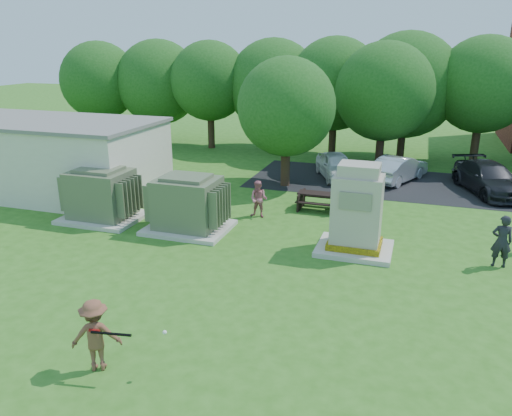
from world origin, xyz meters
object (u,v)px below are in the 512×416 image
(transformer_left, at_px, (101,196))
(car_white, at_px, (336,165))
(person_by_generator, at_px, (502,241))
(batter, at_px, (96,335))
(car_silver_a, at_px, (398,169))
(picnic_table, at_px, (318,199))
(generator_cabinet, at_px, (357,214))
(car_dark, at_px, (489,178))
(person_at_picnic, at_px, (259,199))
(transformer_right, at_px, (188,205))

(transformer_left, relative_size, car_white, 0.79)
(person_by_generator, bearing_deg, batter, 39.33)
(batter, bearing_deg, car_silver_a, -131.65)
(picnic_table, height_order, car_white, car_white)
(generator_cabinet, bearing_deg, car_dark, 60.84)
(person_at_picnic, xyz_separation_m, car_dark, (9.00, 6.58, -0.06))
(transformer_left, xyz_separation_m, person_by_generator, (14.23, 0.13, -0.13))
(transformer_right, distance_m, person_at_picnic, 2.97)
(batter, relative_size, person_by_generator, 0.96)
(car_white, xyz_separation_m, car_silver_a, (3.06, 0.33, -0.00))
(person_at_picnic, bearing_deg, car_dark, 39.25)
(generator_cabinet, relative_size, car_silver_a, 0.76)
(transformer_left, bearing_deg, car_white, 50.38)
(transformer_left, xyz_separation_m, batter, (5.50, -8.15, -0.17))
(batter, distance_m, car_dark, 19.24)
(person_by_generator, height_order, car_silver_a, person_by_generator)
(generator_cabinet, relative_size, picnic_table, 1.76)
(batter, bearing_deg, picnic_table, -126.21)
(transformer_right, height_order, picnic_table, transformer_right)
(person_at_picnic, height_order, car_dark, person_at_picnic)
(picnic_table, xyz_separation_m, car_white, (-0.19, 5.37, 0.19))
(transformer_right, bearing_deg, transformer_left, 180.00)
(picnic_table, relative_size, batter, 1.06)
(person_at_picnic, bearing_deg, picnic_table, 41.79)
(generator_cabinet, xyz_separation_m, person_by_generator, (4.41, 0.19, -0.47))
(transformer_left, height_order, car_silver_a, transformer_left)
(car_white, bearing_deg, batter, -121.11)
(transformer_right, relative_size, picnic_table, 1.77)
(transformer_right, distance_m, batter, 8.35)
(car_silver_a, xyz_separation_m, car_dark, (4.06, -0.78, 0.04))
(person_by_generator, bearing_deg, generator_cabinet, -1.66)
(transformer_left, height_order, person_at_picnic, transformer_left)
(transformer_right, bearing_deg, person_at_picnic, 46.77)
(person_at_picnic, relative_size, car_dark, 0.31)
(picnic_table, xyz_separation_m, batter, (-2.30, -11.96, 0.35))
(transformer_right, distance_m, person_by_generator, 10.53)
(batter, bearing_deg, car_white, -122.26)
(generator_cabinet, distance_m, car_dark, 10.10)
(person_by_generator, xyz_separation_m, car_dark, (0.50, 8.61, -0.15))
(person_at_picnic, distance_m, car_silver_a, 8.86)
(transformer_right, xyz_separation_m, car_dark, (11.03, 8.74, -0.28))
(batter, height_order, person_at_picnic, batter)
(transformer_right, bearing_deg, picnic_table, 42.96)
(car_white, height_order, car_dark, car_dark)
(person_at_picnic, bearing_deg, person_by_generator, -10.38)
(car_white, bearing_deg, picnic_table, -112.13)
(transformer_right, bearing_deg, person_by_generator, 0.68)
(person_by_generator, relative_size, car_silver_a, 0.43)
(transformer_right, distance_m, generator_cabinet, 6.13)
(person_at_picnic, relative_size, car_silver_a, 0.38)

